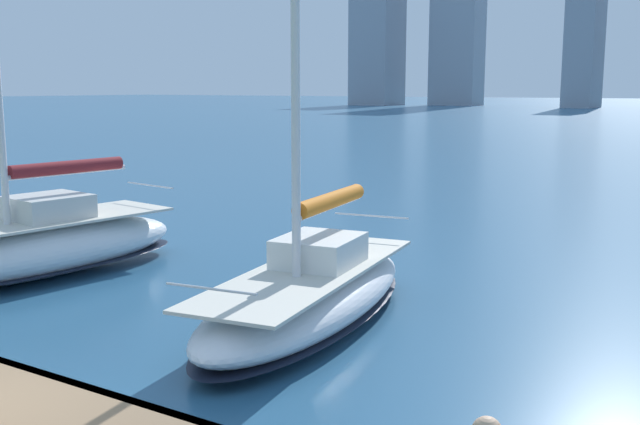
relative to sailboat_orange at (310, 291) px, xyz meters
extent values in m
cube|color=#473828|center=(0.67, 5.34, -0.08)|extent=(28.00, 0.16, 0.10)
cylinder|color=#473828|center=(0.67, 5.51, -0.38)|extent=(0.28, 0.28, 0.50)
cube|color=#959AA4|center=(31.14, -154.12, 14.66)|extent=(6.08, 11.09, 30.57)
cube|color=#9BA0AA|center=(61.65, -159.37, 22.96)|extent=(11.20, 7.98, 47.18)
cube|color=#959AA4|center=(79.05, -151.80, 13.71)|extent=(9.95, 11.01, 28.68)
ellipsoid|color=white|center=(-0.01, 0.04, -0.13)|extent=(3.42, 7.74, 0.99)
ellipsoid|color=black|center=(-0.01, 0.04, -0.40)|extent=(3.44, 7.78, 0.10)
cube|color=beige|center=(-0.01, 0.04, 0.40)|extent=(2.87, 6.79, 0.06)
cube|color=silver|center=(0.06, -0.41, 0.70)|extent=(1.64, 1.83, 0.55)
cylinder|color=silver|center=(-0.09, 0.59, 4.73)|extent=(0.16, 0.16, 8.60)
cylinder|color=silver|center=(0.14, -0.96, 1.48)|extent=(0.57, 3.12, 0.12)
cylinder|color=orange|center=(0.14, -0.96, 1.60)|extent=(0.74, 2.90, 0.32)
cylinder|color=silver|center=(-0.50, 3.44, 0.92)|extent=(1.53, 0.26, 0.04)
cylinder|color=silver|center=(0.48, -3.29, 0.92)|extent=(1.76, 0.30, 0.04)
ellipsoid|color=silver|center=(7.42, 0.55, 0.02)|extent=(3.57, 7.92, 1.29)
ellipsoid|color=black|center=(7.42, 0.55, -0.34)|extent=(3.58, 7.96, 0.10)
cube|color=beige|center=(7.42, 0.55, 0.69)|extent=(2.99, 6.95, 0.06)
cube|color=silver|center=(7.36, 0.10, 1.00)|extent=(1.75, 1.87, 0.55)
cylinder|color=silver|center=(7.28, -0.47, 1.77)|extent=(0.55, 3.20, 0.12)
cylinder|color=maroon|center=(7.28, -0.47, 1.89)|extent=(0.72, 2.97, 0.32)
cylinder|color=silver|center=(6.96, -2.85, 1.21)|extent=(1.91, 0.30, 0.04)
camera|label=1|loc=(-7.46, 11.50, 3.82)|focal=42.00mm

